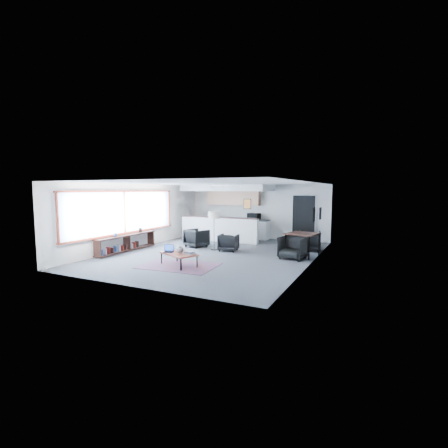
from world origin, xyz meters
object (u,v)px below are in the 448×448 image
at_px(book_stack, 189,253).
at_px(armchair_left, 197,237).
at_px(ceramic_pot, 180,249).
at_px(armchair_right, 229,242).
at_px(dining_chair_near, 293,248).
at_px(coffee_table, 179,254).
at_px(dining_table, 303,235).
at_px(dining_chair_far, 309,241).
at_px(laptop, 169,250).
at_px(floor_lamp, 214,216).
at_px(microwave, 254,216).

relative_size(book_stack, armchair_left, 0.38).
height_order(ceramic_pot, armchair_right, armchair_right).
bearing_deg(dining_chair_near, book_stack, -127.41).
bearing_deg(armchair_left, coffee_table, 130.03).
relative_size(armchair_right, dining_table, 0.61).
distance_m(coffee_table, dining_chair_far, 5.42).
height_order(laptop, floor_lamp, floor_lamp).
bearing_deg(ceramic_pot, armchair_left, 111.80).
bearing_deg(coffee_table, ceramic_pot, 24.18).
relative_size(laptop, microwave, 0.67).
xyz_separation_m(dining_chair_near, microwave, (-2.83, 3.76, 0.76)).
xyz_separation_m(armchair_right, dining_chair_far, (2.80, 1.48, 0.00)).
bearing_deg(dining_chair_far, dining_chair_near, 72.91).
bearing_deg(floor_lamp, dining_table, 3.62).
distance_m(floor_lamp, microwave, 3.43).
bearing_deg(dining_chair_far, dining_table, 78.93).
bearing_deg(dining_table, floor_lamp, -176.38).
bearing_deg(dining_table, armchair_right, -176.22).
bearing_deg(armchair_right, dining_chair_near, 162.88).
height_order(laptop, dining_chair_near, dining_chair_near).
relative_size(ceramic_pot, floor_lamp, 0.15).
distance_m(laptop, dining_table, 4.71).
bearing_deg(armchair_left, floor_lamp, -175.69).
height_order(laptop, armchair_right, armchair_right).
height_order(book_stack, armchair_right, armchair_right).
bearing_deg(armchair_right, armchair_left, -16.55).
height_order(dining_chair_near, microwave, microwave).
distance_m(ceramic_pot, microwave, 6.35).
xyz_separation_m(coffee_table, book_stack, (0.37, 0.03, 0.07)).
distance_m(ceramic_pot, dining_table, 4.41).
distance_m(laptop, floor_lamp, 3.00).
distance_m(ceramic_pot, dining_chair_far, 5.40).
bearing_deg(armchair_right, dining_chair_far, -160.91).
relative_size(laptop, ceramic_pot, 1.63).
bearing_deg(ceramic_pot, armchair_right, 84.33).
bearing_deg(book_stack, armchair_left, 116.94).
relative_size(floor_lamp, microwave, 2.68).
height_order(coffee_table, dining_chair_far, dining_chair_far).
relative_size(armchair_left, dining_chair_near, 1.12).
bearing_deg(coffee_table, dining_chair_near, 65.39).
xyz_separation_m(laptop, ceramic_pot, (0.45, -0.04, 0.05)).
distance_m(ceramic_pot, armchair_right, 2.96).
bearing_deg(floor_lamp, laptop, -92.60).
bearing_deg(dining_chair_far, armchair_left, 5.08).
xyz_separation_m(dining_table, microwave, (-3.03, 3.19, 0.36)).
distance_m(book_stack, dining_chair_near, 3.61).
height_order(armchair_left, dining_chair_near, armchair_left).
distance_m(ceramic_pot, book_stack, 0.34).
height_order(dining_table, dining_chair_far, dining_table).
height_order(laptop, dining_chair_far, dining_chair_far).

